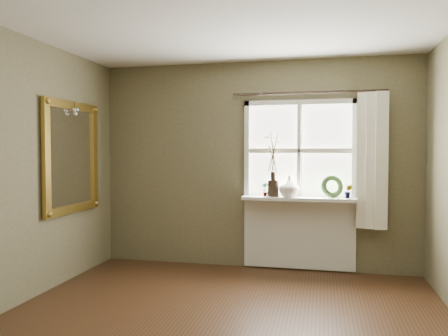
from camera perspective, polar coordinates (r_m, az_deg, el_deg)
name	(u,v)px	position (r m, az deg, el deg)	size (l,w,h in m)	color
ceiling	(210,1)	(3.49, -1.83, 20.97)	(4.50, 4.50, 0.00)	silver
wall_back	(256,165)	(5.57, 4.17, 0.41)	(4.00, 0.10, 2.60)	brown
window_frame	(299,151)	(5.44, 9.81, 2.24)	(1.36, 0.06, 1.24)	silver
window_sill	(299,199)	(5.36, 9.71, -3.97)	(1.36, 0.26, 0.04)	silver
window_apron	(299,233)	(5.53, 9.74, -8.38)	(1.36, 0.04, 0.88)	silver
dark_jug	(273,188)	(5.37, 6.43, -2.62)	(0.14, 0.14, 0.21)	black
cream_vase	(289,186)	(5.35, 8.50, -2.39)	(0.24, 0.24, 0.25)	silver
wreath	(332,189)	(5.38, 13.94, -2.66)	(0.27, 0.27, 0.07)	#2A471F
potted_plant_left	(265,189)	(5.39, 5.36, -2.79)	(0.09, 0.06, 0.17)	#2A471F
potted_plant_right	(348,191)	(5.35, 15.94, -2.96)	(0.09, 0.07, 0.16)	#2A471F
curtain	(372,161)	(5.36, 18.75, 0.92)	(0.36, 0.12, 1.59)	white
curtain_rod	(308,93)	(5.42, 10.90, 9.65)	(0.03, 0.03, 1.84)	black
gilt_mirror	(72,157)	(5.28, -19.23, 1.37)	(0.10, 1.06, 1.27)	white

